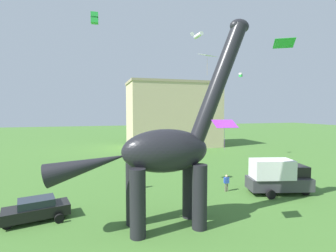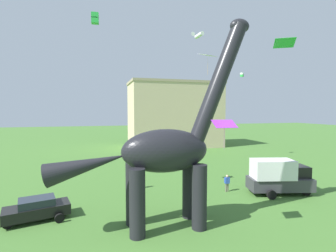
{
  "view_description": "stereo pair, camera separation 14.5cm",
  "coord_description": "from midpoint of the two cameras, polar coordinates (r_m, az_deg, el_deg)",
  "views": [
    {
      "loc": [
        -2.26,
        -10.07,
        7.61
      ],
      "look_at": [
        2.81,
        7.18,
        6.52
      ],
      "focal_mm": 26.85,
      "sensor_mm": 36.0,
      "label": 1
    },
    {
      "loc": [
        -2.12,
        -10.11,
        7.61
      ],
      "look_at": [
        2.81,
        7.18,
        6.52
      ],
      "focal_mm": 26.85,
      "sensor_mm": 36.0,
      "label": 2
    }
  ],
  "objects": [
    {
      "name": "dinosaur_sculpture",
      "position": [
        16.31,
        -0.56,
        -5.64
      ],
      "size": [
        13.29,
        2.82,
        13.89
      ],
      "rotation": [
        0.0,
        0.0,
        -0.52
      ],
      "color": "black",
      "rests_on": "ground_plane"
    },
    {
      "name": "parked_sedan_left",
      "position": [
        20.48,
        -27.39,
        -16.32
      ],
      "size": [
        4.51,
        2.75,
        1.55
      ],
      "rotation": [
        0.0,
        0.0,
        0.25
      ],
      "color": "black",
      "rests_on": "ground_plane"
    },
    {
      "name": "parked_box_truck",
      "position": [
        25.48,
        24.0,
        -10.35
      ],
      "size": [
        5.94,
        3.37,
        3.2
      ],
      "rotation": [
        0.0,
        0.0,
        -0.24
      ],
      "color": "#38383D",
      "rests_on": "ground_plane"
    },
    {
      "name": "person_watching_child",
      "position": [
        25.14,
        -6.93,
        -11.63
      ],
      "size": [
        0.66,
        0.29,
        1.76
      ],
      "rotation": [
        0.0,
        0.0,
        6.15
      ],
      "color": "#6B6056",
      "rests_on": "ground_plane"
    },
    {
      "name": "person_far_spectator",
      "position": [
        24.82,
        13.42,
        -12.15
      ],
      "size": [
        0.59,
        0.26,
        1.59
      ],
      "rotation": [
        0.0,
        0.0,
        4.58
      ],
      "color": "#6B6056",
      "rests_on": "ground_plane"
    },
    {
      "name": "kite_mid_right",
      "position": [
        31.24,
        6.91,
        19.82
      ],
      "size": [
        1.42,
        1.65,
        0.48
      ],
      "color": "white"
    },
    {
      "name": "kite_near_low",
      "position": [
        15.04,
        12.95,
        0.47
      ],
      "size": [
        1.43,
        1.06,
        1.77
      ],
      "color": "purple"
    },
    {
      "name": "kite_high_left",
      "position": [
        41.17,
        16.53,
        11.09
      ],
      "size": [
        0.57,
        0.57,
        0.6
      ],
      "color": "white"
    },
    {
      "name": "kite_far_left",
      "position": [
        23.08,
        -16.06,
        22.44
      ],
      "size": [
        0.61,
        0.61,
        0.83
      ],
      "color": "green"
    },
    {
      "name": "kite_apex",
      "position": [
        19.6,
        25.12,
        16.7
      ],
      "size": [
        1.59,
        1.44,
        0.46
      ],
      "color": "green"
    },
    {
      "name": "kite_far_right",
      "position": [
        25.12,
        9.21,
        15.54
      ],
      "size": [
        1.95,
        1.71,
        2.02
      ],
      "color": "white"
    },
    {
      "name": "background_building_block",
      "position": [
        53.67,
        1.57,
        2.66
      ],
      "size": [
        19.14,
        10.18,
        13.64
      ],
      "color": "#CCB78E",
      "rests_on": "ground_plane"
    }
  ]
}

